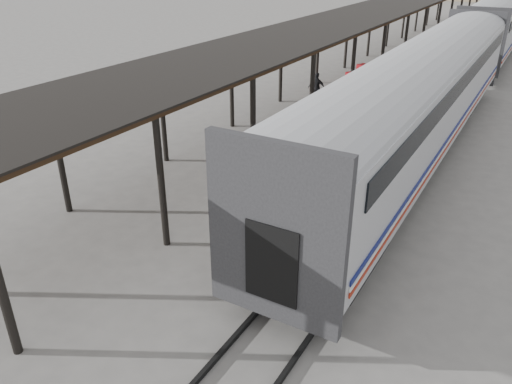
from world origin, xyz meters
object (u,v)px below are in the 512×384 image
object	(u,v)px
baggage_cart	(258,222)
luggage_tug	(360,78)
porter	(254,196)
pedestrian	(317,88)

from	to	relation	value
baggage_cart	luggage_tug	bearing A→B (deg)	104.79
baggage_cart	porter	bearing A→B (deg)	-64.56
baggage_cart	porter	distance (m)	1.36
luggage_tug	pedestrian	size ratio (longest dim) A/B	1.10
pedestrian	baggage_cart	bearing A→B (deg)	102.86
baggage_cart	pedestrian	size ratio (longest dim) A/B	1.48
pedestrian	luggage_tug	bearing A→B (deg)	-109.17
luggage_tug	pedestrian	bearing A→B (deg)	-82.69
luggage_tug	porter	distance (m)	19.33
luggage_tug	baggage_cart	bearing A→B (deg)	-57.63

